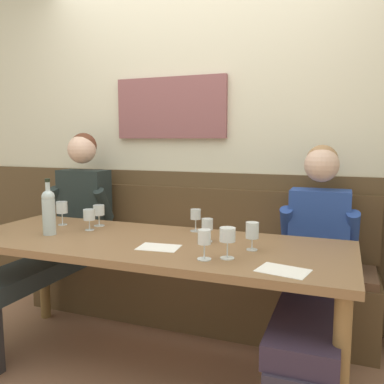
{
  "coord_description": "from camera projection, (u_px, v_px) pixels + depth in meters",
  "views": [
    {
      "loc": [
        0.99,
        -1.78,
        1.29
      ],
      "look_at": [
        0.15,
        0.45,
        0.98
      ],
      "focal_mm": 37.74,
      "sensor_mm": 36.0,
      "label": 1
    }
  ],
  "objects": [
    {
      "name": "ground_plane",
      "position": [
        137.0,
        384.0,
        2.17
      ],
      "size": [
        6.8,
        6.8,
        0.02
      ],
      "primitive_type": "cube",
      "color": "#996C51",
      "rests_on": "ground"
    },
    {
      "name": "room_wall_back",
      "position": [
        204.0,
        125.0,
        3.0
      ],
      "size": [
        6.8,
        0.12,
        2.8
      ],
      "color": "beige",
      "rests_on": "ground"
    },
    {
      "name": "wood_wainscot_panel",
      "position": [
        201.0,
        242.0,
        3.06
      ],
      "size": [
        6.8,
        0.03,
        1.05
      ],
      "primitive_type": "cube",
      "color": "brown",
      "rests_on": "ground"
    },
    {
      "name": "wall_bench",
      "position": [
        191.0,
        282.0,
        2.9
      ],
      "size": [
        2.47,
        0.42,
        0.94
      ],
      "color": "brown",
      "rests_on": "ground"
    },
    {
      "name": "dining_table",
      "position": [
        148.0,
        255.0,
        2.23
      ],
      "size": [
        2.17,
        0.79,
        0.74
      ],
      "color": "brown",
      "rests_on": "ground"
    },
    {
      "name": "person_right_seat",
      "position": [
        58.0,
        230.0,
        2.84
      ],
      "size": [
        0.48,
        1.23,
        1.35
      ],
      "color": "#312D2F",
      "rests_on": "ground"
    },
    {
      "name": "person_left_seat",
      "position": [
        315.0,
        262.0,
        2.22
      ],
      "size": [
        0.46,
        1.23,
        1.26
      ],
      "color": "#332D3C",
      "rests_on": "ground"
    },
    {
      "name": "wine_bottle_green_tall",
      "position": [
        49.0,
        210.0,
        2.34
      ],
      "size": [
        0.07,
        0.07,
        0.33
      ],
      "color": "silver",
      "rests_on": "dining_table"
    },
    {
      "name": "wine_glass_mid_left",
      "position": [
        252.0,
        231.0,
        2.01
      ],
      "size": [
        0.07,
        0.07,
        0.14
      ],
      "color": "silver",
      "rests_on": "dining_table"
    },
    {
      "name": "wine_glass_by_bottle",
      "position": [
        207.0,
        226.0,
        2.18
      ],
      "size": [
        0.06,
        0.06,
        0.13
      ],
      "color": "silver",
      "rests_on": "dining_table"
    },
    {
      "name": "wine_glass_left_end",
      "position": [
        196.0,
        216.0,
        2.43
      ],
      "size": [
        0.07,
        0.07,
        0.14
      ],
      "color": "silver",
      "rests_on": "dining_table"
    },
    {
      "name": "wine_glass_center_rear",
      "position": [
        99.0,
        211.0,
        2.58
      ],
      "size": [
        0.07,
        0.07,
        0.14
      ],
      "color": "silver",
      "rests_on": "dining_table"
    },
    {
      "name": "wine_glass_mid_right",
      "position": [
        227.0,
        236.0,
        1.87
      ],
      "size": [
        0.07,
        0.07,
        0.15
      ],
      "color": "silver",
      "rests_on": "dining_table"
    },
    {
      "name": "wine_glass_center_front",
      "position": [
        204.0,
        239.0,
        1.85
      ],
      "size": [
        0.07,
        0.07,
        0.14
      ],
      "color": "silver",
      "rests_on": "dining_table"
    },
    {
      "name": "wine_glass_near_bucket",
      "position": [
        62.0,
        208.0,
        2.61
      ],
      "size": [
        0.07,
        0.07,
        0.15
      ],
      "color": "silver",
      "rests_on": "dining_table"
    },
    {
      "name": "wine_glass_right_end",
      "position": [
        89.0,
        215.0,
        2.46
      ],
      "size": [
        0.07,
        0.07,
        0.13
      ],
      "color": "silver",
      "rests_on": "dining_table"
    },
    {
      "name": "tasting_sheet_left_guest",
      "position": [
        283.0,
        271.0,
        1.7
      ],
      "size": [
        0.24,
        0.19,
        0.0
      ],
      "primitive_type": "cube",
      "rotation": [
        0.0,
        0.0,
        -0.21
      ],
      "color": "white",
      "rests_on": "dining_table"
    },
    {
      "name": "tasting_sheet_right_guest",
      "position": [
        159.0,
        247.0,
        2.07
      ],
      "size": [
        0.22,
        0.17,
        0.0
      ],
      "primitive_type": "cube",
      "rotation": [
        0.0,
        0.0,
        0.1
      ],
      "color": "white",
      "rests_on": "dining_table"
    }
  ]
}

